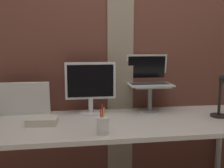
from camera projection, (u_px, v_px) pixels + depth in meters
brick_wall_back at (124, 41)px, 2.25m from camera, size 3.06×0.16×2.57m
desk at (114, 130)px, 1.91m from camera, size 2.09×0.71×0.73m
monitor at (90, 84)px, 2.08m from camera, size 0.39×0.18×0.40m
laptop_stand at (150, 94)px, 2.16m from camera, size 0.28×0.22×0.21m
laptop at (148, 76)px, 2.20m from camera, size 0.34×0.24×0.24m
whiteboard_panel at (24, 99)px, 2.04m from camera, size 0.38×0.06×0.26m
desk_lamp at (224, 92)px, 1.94m from camera, size 0.12×0.20×0.32m
pen_cup at (103, 125)px, 1.63m from camera, size 0.07×0.07×0.18m
paper_clutter_stack at (42, 121)px, 1.83m from camera, size 0.21×0.16×0.05m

